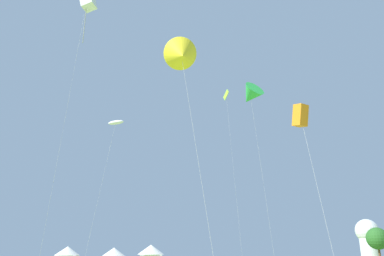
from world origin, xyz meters
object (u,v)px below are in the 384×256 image
Objects in this scene: kite_white_parafoil at (116,123)px; tree_distant_right at (377,239)px; kite_green_delta at (250,95)px; kite_yellow_delta at (181,55)px; observatory_dome at (368,237)px; festival_tent_right at (67,254)px; festival_tent_left at (151,253)px; kite_lime_diamond at (226,98)px; festival_tent_center at (114,255)px; kite_orange_box at (300,116)px.

kite_white_parafoil reaches higher than tree_distant_right.
kite_green_delta is at bearing -10.21° from kite_white_parafoil.
kite_yellow_delta is 2.17× the size of tree_distant_right.
observatory_dome is (60.49, 81.86, -7.39)m from kite_yellow_delta.
kite_yellow_delta is 50.07m from festival_tent_right.
kite_green_delta is 34.30m from festival_tent_left.
festival_tent_right is at bearing 107.04° from kite_yellow_delta.
kite_lime_diamond is 31.97m from festival_tent_center.
kite_orange_box is 1.52× the size of tree_distant_right.
festival_tent_right is 13.71m from festival_tent_left.
festival_tent_center is at bearing 121.49° from kite_green_delta.
kite_green_delta is 16.31m from kite_white_parafoil.
festival_tent_center is at bearing 142.15° from kite_lime_diamond.
kite_yellow_delta is 48.49m from festival_tent_center.
kite_green_delta is at bearing -68.82° from festival_tent_left.
kite_white_parafoil is at bearing 120.77° from kite_orange_box.
kite_orange_box is at bearing -122.93° from observatory_dome.
kite_yellow_delta is (-10.06, -19.13, -5.98)m from kite_green_delta.
kite_white_parafoil is 1.54× the size of observatory_dome.
festival_tent_left is (-0.54, 46.49, -11.76)m from kite_yellow_delta.
festival_tent_center is at bearing -169.34° from tree_distant_right.
kite_yellow_delta reaches higher than observatory_dome.
festival_tent_center is at bearing 106.89° from kite_orange_box.
tree_distant_right reaches higher than festival_tent_right.
kite_yellow_delta reaches higher than festival_tent_center.
observatory_dome reaches higher than festival_tent_center.
tree_distant_right is at bearing 32.32° from kite_lime_diamond.
festival_tent_left is at bearing -168.01° from tree_distant_right.
kite_lime_diamond is 15.21m from kite_green_delta.
kite_white_parafoil is at bearing 169.79° from kite_green_delta.
kite_lime_diamond is 2.56× the size of kite_orange_box.
kite_orange_box is at bearing -65.04° from festival_tent_right.
tree_distant_right is at bearing 10.66° from festival_tent_center.
observatory_dome reaches higher than kite_orange_box.
observatory_dome is (67.20, 35.36, 4.64)m from festival_tent_center.
kite_lime_diamond is at bearing 35.22° from kite_white_parafoil.
kite_lime_diamond is 1.79× the size of kite_yellow_delta.
observatory_dome is (61.04, 35.36, 4.37)m from festival_tent_left.
tree_distant_right is at bearing 11.99° from festival_tent_left.
kite_white_parafoil is at bearing -144.78° from kite_lime_diamond.
festival_tent_center is 0.84× the size of festival_tent_left.
kite_yellow_delta is at bearing -107.24° from kite_lime_diamond.
kite_white_parafoil is at bearing -87.63° from festival_tent_center.
festival_tent_right is 0.60× the size of tree_distant_right.
kite_lime_diamond is 21.47m from kite_white_parafoil.
festival_tent_center is at bearing 180.00° from festival_tent_left.
festival_tent_center is (-14.14, 46.58, -8.25)m from kite_orange_box.
kite_green_delta is at bearing -48.39° from festival_tent_right.
kite_lime_diamond reaches higher than observatory_dome.
festival_tent_right is 82.81m from observatory_dome.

